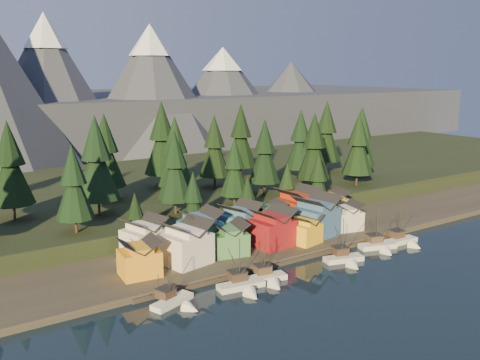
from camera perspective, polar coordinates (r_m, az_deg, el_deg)
ground at (r=117.80m, az=10.15°, el=-10.83°), size 500.00×500.00×0.00m
shore_strip at (r=146.89m, az=-0.81°, el=-5.73°), size 400.00×50.00×1.50m
hillside at (r=188.66m, az=-9.20°, el=-1.23°), size 420.00×100.00×6.00m
dock at (r=129.03m, az=5.00°, el=-8.40°), size 80.00×4.00×1.00m
mountain_ridge at (r=300.24m, az=-20.25°, el=7.43°), size 560.00×190.00×90.00m
boat_0 at (r=105.99m, az=-6.84°, el=-12.14°), size 9.94×10.39×10.96m
boat_1 at (r=112.02m, az=0.37°, el=-10.59°), size 10.64×11.34×11.96m
boat_2 at (r=116.08m, az=3.03°, el=-9.80°), size 9.68×10.24×11.49m
boat_4 at (r=129.42m, az=11.25°, el=-7.70°), size 10.21×10.74×11.73m
boat_5 at (r=140.34m, az=14.71°, el=-6.29°), size 10.30×10.87×12.00m
boat_6 at (r=146.39m, az=17.13°, el=-5.68°), size 9.59×10.36×11.77m
house_front_0 at (r=116.80m, az=-10.69°, el=-8.02°), size 8.91×8.51×8.11m
house_front_1 at (r=121.99m, az=-5.75°, el=-6.51°), size 11.30×10.99×9.99m
house_front_2 at (r=127.94m, az=-1.20°, el=-6.09°), size 9.75×9.80×7.95m
house_front_3 at (r=133.52m, az=3.46°, el=-4.94°), size 10.24×9.83×9.66m
house_front_4 at (r=137.01m, az=6.83°, el=-5.09°), size 8.58×9.03×7.37m
house_front_5 at (r=142.73m, az=8.14°, el=-3.67°), size 11.80×11.03×10.87m
house_front_6 at (r=149.96m, az=11.26°, el=-3.70°), size 8.98×8.67×7.61m
house_back_0 at (r=127.57m, az=-10.21°, el=-5.94°), size 10.47×10.21×9.51m
house_back_1 at (r=130.63m, az=-4.35°, el=-5.23°), size 9.21×9.32×10.06m
house_back_2 at (r=138.34m, az=0.07°, el=-4.33°), size 10.82×10.29×9.59m
house_back_3 at (r=144.11m, az=2.98°, el=-3.93°), size 9.40×8.64×8.47m
house_back_4 at (r=150.57m, az=6.18°, el=-2.78°), size 10.71×10.34×10.99m
house_back_5 at (r=160.14m, az=9.81°, el=-2.48°), size 8.69×8.77×8.54m
tree_hill_1 at (r=149.59m, az=-23.31°, el=1.37°), size 11.31×11.31×26.35m
tree_hill_2 at (r=133.21m, az=-17.32°, el=-0.51°), size 9.26×9.26×21.58m
tree_hill_3 at (r=146.88m, az=-15.05°, el=1.96°), size 11.71×11.71×27.28m
tree_hill_4 at (r=163.56m, az=-14.15°, el=2.78°), size 11.29×11.29×26.30m
tree_hill_5 at (r=145.10m, az=-6.98°, el=1.30°), size 10.02×10.02×23.35m
tree_hill_6 at (r=161.67m, az=-6.91°, el=2.77°), size 10.88×10.88×25.36m
tree_hill_7 at (r=152.68m, az=-0.60°, el=1.20°), size 8.58×8.58×19.99m
tree_hill_8 at (r=176.50m, az=-2.75°, el=3.43°), size 10.51×10.51×24.49m
tree_hill_9 at (r=167.05m, az=2.65°, el=2.86°), size 10.28×10.28×23.94m
tree_hill_10 at (r=191.57m, az=0.09°, el=4.51°), size 11.58×11.58×26.97m
tree_hill_11 at (r=173.18m, az=7.90°, el=3.35°), size 10.93×10.93×25.47m
tree_hill_12 at (r=190.33m, az=6.47°, el=4.09°), size 10.80×10.80×25.17m
tree_hill_13 at (r=184.30m, az=12.49°, el=3.58°), size 10.65×10.65×24.81m
tree_hill_14 at (r=206.58m, az=9.20°, el=4.93°), size 11.69×11.69×27.23m
tree_hill_15 at (r=178.23m, az=-8.30°, el=4.19°), size 12.40×12.40×28.88m
tree_hill_17 at (r=199.69m, az=12.79°, el=4.33°), size 11.06×11.06×25.77m
tree_shore_0 at (r=131.77m, az=-11.07°, el=-4.08°), size 6.23×6.23×14.50m
tree_shore_1 at (r=138.04m, az=-4.99°, el=-2.37°), size 7.70×7.70×17.93m
tree_shore_2 at (r=147.21m, az=0.80°, el=-2.11°), size 6.37×6.37×14.83m
tree_shore_3 at (r=155.15m, az=5.05°, el=-0.94°), size 7.39×7.39×17.22m
tree_shore_4 at (r=162.67m, az=8.33°, el=-0.13°), size 8.04×8.04×18.74m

